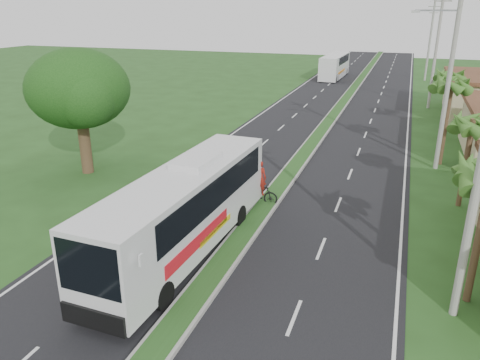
% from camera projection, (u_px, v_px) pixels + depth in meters
% --- Properties ---
extents(ground, '(180.00, 180.00, 0.00)m').
position_uv_depth(ground, '(198.00, 297.00, 16.63)').
color(ground, '#234619').
rests_on(ground, ground).
extents(road_asphalt, '(14.00, 160.00, 0.02)m').
position_uv_depth(road_asphalt, '(310.00, 147.00, 34.31)').
color(road_asphalt, black).
rests_on(road_asphalt, ground).
extents(median_strip, '(1.20, 160.00, 0.18)m').
position_uv_depth(median_strip, '(310.00, 146.00, 34.27)').
color(median_strip, gray).
rests_on(median_strip, ground).
extents(lane_edge_left, '(0.12, 160.00, 0.01)m').
position_uv_depth(lane_edge_left, '(225.00, 139.00, 36.40)').
color(lane_edge_left, silver).
rests_on(lane_edge_left, ground).
extents(lane_edge_right, '(0.12, 160.00, 0.01)m').
position_uv_depth(lane_edge_right, '(406.00, 157.00, 32.22)').
color(lane_edge_right, silver).
rests_on(lane_edge_right, ground).
extents(palm_verge_b, '(2.40, 2.40, 5.05)m').
position_uv_depth(palm_verge_b, '(473.00, 124.00, 22.79)').
color(palm_verge_b, '#473321').
rests_on(palm_verge_b, ground).
extents(palm_verge_c, '(2.40, 2.40, 5.85)m').
position_uv_depth(palm_verge_c, '(452.00, 86.00, 28.90)').
color(palm_verge_c, '#473321').
rests_on(palm_verge_c, ground).
extents(palm_verge_d, '(2.40, 2.40, 5.25)m').
position_uv_depth(palm_verge_d, '(450.00, 76.00, 36.90)').
color(palm_verge_d, '#473321').
rests_on(palm_verge_d, ground).
extents(shade_tree, '(6.30, 6.00, 7.54)m').
position_uv_depth(shade_tree, '(77.00, 91.00, 27.50)').
color(shade_tree, '#473321').
rests_on(shade_tree, ground).
extents(utility_pole_b, '(3.20, 0.28, 12.00)m').
position_uv_depth(utility_pole_b, '(450.00, 69.00, 27.72)').
color(utility_pole_b, gray).
rests_on(utility_pole_b, ground).
extents(utility_pole_c, '(1.60, 0.28, 11.00)m').
position_uv_depth(utility_pole_c, '(436.00, 51.00, 45.60)').
color(utility_pole_c, gray).
rests_on(utility_pole_c, ground).
extents(utility_pole_d, '(1.60, 0.28, 10.50)m').
position_uv_depth(utility_pole_d, '(430.00, 40.00, 63.36)').
color(utility_pole_d, gray).
rests_on(utility_pole_d, ground).
extents(coach_bus_main, '(2.97, 11.98, 3.84)m').
position_uv_depth(coach_bus_main, '(185.00, 206.00, 19.00)').
color(coach_bus_main, silver).
rests_on(coach_bus_main, ground).
extents(coach_bus_far, '(2.74, 11.15, 3.23)m').
position_uv_depth(coach_bus_far, '(335.00, 65.00, 67.11)').
color(coach_bus_far, silver).
rests_on(coach_bus_far, ground).
extents(motorcyclist, '(1.94, 0.57, 2.41)m').
position_uv_depth(motorcyclist, '(260.00, 189.00, 24.17)').
color(motorcyclist, black).
rests_on(motorcyclist, ground).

